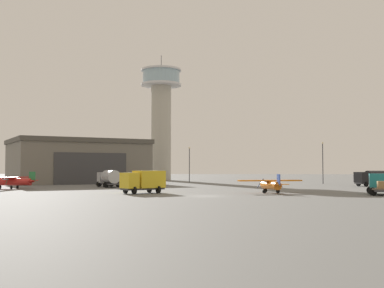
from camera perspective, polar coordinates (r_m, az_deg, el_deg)
The scene contains 12 objects.
ground_plane at distance 58.44m, azimuth 1.64°, elevation -6.28°, with size 400.00×400.00×0.00m, color #60605E.
control_tower at distance 133.57m, azimuth -3.74°, elevation 3.94°, with size 11.27×11.27×35.21m.
hangar at distance 112.26m, azimuth -13.64°, elevation -2.04°, with size 36.36×34.43×9.84m.
airplane_orange at distance 65.58m, azimuth 9.47°, elevation -4.79°, with size 8.91×6.97×2.63m.
airplane_red at distance 83.16m, azimuth -20.62°, elevation -4.17°, with size 7.53×9.58×2.83m.
truck_flatbed_teal at distance 66.13m, azimuth 21.66°, elevation -4.56°, with size 3.97×6.13×2.69m.
truck_fuel_tanker_black at distance 94.96m, azimuth 20.91°, elevation -3.78°, with size 7.08×4.79×2.93m.
truck_box_yellow at distance 64.75m, azimuth -5.85°, elevation -4.40°, with size 6.05×5.73×3.06m.
truck_fuel_tanker_silver at distance 86.09m, azimuth -9.94°, elevation -4.02°, with size 5.49×6.95×3.04m.
car_white at distance 92.59m, azimuth -4.90°, elevation -4.55°, with size 3.50×4.54×1.37m.
light_post_west at distance 106.18m, azimuth 15.45°, elevation -1.75°, with size 0.44×0.44×9.05m.
light_post_east at distance 111.99m, azimuth -0.32°, elevation -2.08°, with size 0.44×0.44×8.39m.
Camera 1 is at (2.41, -58.29, 3.47)m, focal length 44.35 mm.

